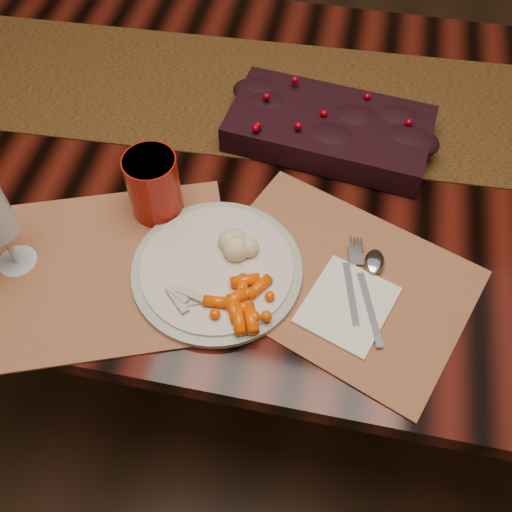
% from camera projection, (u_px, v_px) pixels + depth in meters
% --- Properties ---
extents(floor, '(5.00, 5.00, 0.00)m').
position_uv_depth(floor, '(274.00, 329.00, 1.71)').
color(floor, black).
rests_on(floor, ground).
extents(dining_table, '(1.80, 1.00, 0.75)m').
position_uv_depth(dining_table, '(278.00, 259.00, 1.40)').
color(dining_table, black).
rests_on(dining_table, floor).
extents(table_runner, '(1.79, 0.44, 0.00)m').
position_uv_depth(table_runner, '(272.00, 97.00, 1.18)').
color(table_runner, '#2F1C06').
rests_on(table_runner, dining_table).
extents(centerpiece, '(0.40, 0.24, 0.08)m').
position_uv_depth(centerpiece, '(329.00, 125.00, 1.08)').
color(centerpiece, black).
rests_on(centerpiece, table_runner).
extents(placemat_main, '(0.49, 0.43, 0.00)m').
position_uv_depth(placemat_main, '(338.00, 279.00, 0.93)').
color(placemat_main, '#85604A').
rests_on(placemat_main, dining_table).
extents(placemat_second, '(0.53, 0.46, 0.00)m').
position_uv_depth(placemat_second, '(95.00, 271.00, 0.94)').
color(placemat_second, brown).
rests_on(placemat_second, dining_table).
extents(dinner_plate, '(0.34, 0.34, 0.02)m').
position_uv_depth(dinner_plate, '(217.00, 269.00, 0.93)').
color(dinner_plate, beige).
rests_on(dinner_plate, placemat_main).
extents(baby_carrots, '(0.14, 0.13, 0.02)m').
position_uv_depth(baby_carrots, '(243.00, 302.00, 0.87)').
color(baby_carrots, '#EF4B00').
rests_on(baby_carrots, dinner_plate).
extents(mashed_potatoes, '(0.09, 0.08, 0.05)m').
position_uv_depth(mashed_potatoes, '(233.00, 242.00, 0.92)').
color(mashed_potatoes, beige).
rests_on(mashed_potatoes, dinner_plate).
extents(turkey_shreds, '(0.08, 0.07, 0.02)m').
position_uv_depth(turkey_shreds, '(186.00, 292.00, 0.88)').
color(turkey_shreds, tan).
rests_on(turkey_shreds, dinner_plate).
extents(napkin, '(0.17, 0.18, 0.00)m').
position_uv_depth(napkin, '(348.00, 305.00, 0.90)').
color(napkin, silver).
rests_on(napkin, placemat_main).
extents(fork, '(0.06, 0.15, 0.00)m').
position_uv_depth(fork, '(352.00, 283.00, 0.91)').
color(fork, silver).
rests_on(fork, napkin).
extents(spoon, '(0.08, 0.17, 0.00)m').
position_uv_depth(spoon, '(371.00, 294.00, 0.90)').
color(spoon, silver).
rests_on(spoon, napkin).
extents(red_cup, '(0.11, 0.11, 0.12)m').
position_uv_depth(red_cup, '(154.00, 186.00, 0.96)').
color(red_cup, '#96130A').
rests_on(red_cup, placemat_main).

